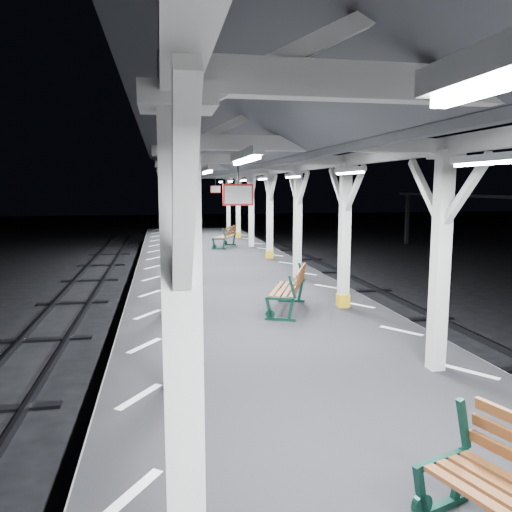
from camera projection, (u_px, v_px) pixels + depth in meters
name	position (u px, v px, depth m)	size (l,w,h in m)	color
ground	(279.00, 389.00, 9.42)	(120.00, 120.00, 0.00)	black
platform	(279.00, 364.00, 9.35)	(6.00, 50.00, 1.00)	black
hazard_stripes_left	(145.00, 346.00, 8.83)	(1.00, 48.00, 0.01)	silver
hazard_stripes_right	(401.00, 331.00, 9.73)	(1.00, 48.00, 0.01)	silver
canopy	(281.00, 143.00, 8.77)	(5.40, 49.00, 4.65)	silver
bench_mid	(291.00, 288.00, 11.23)	(1.30, 1.95, 0.99)	#0E3026
bench_far	(227.00, 236.00, 23.04)	(1.32, 1.93, 0.98)	#0E3026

